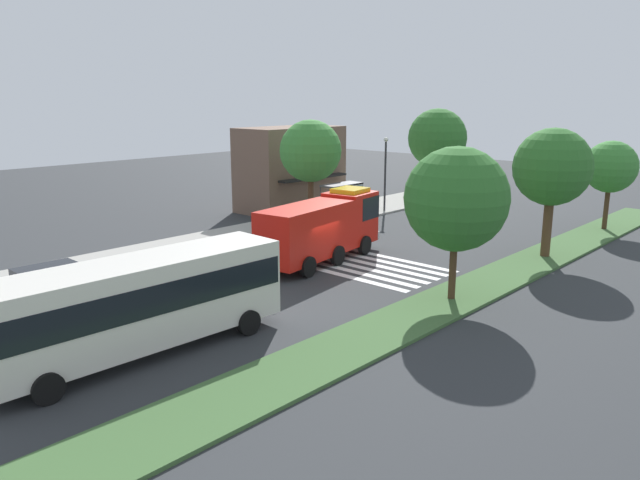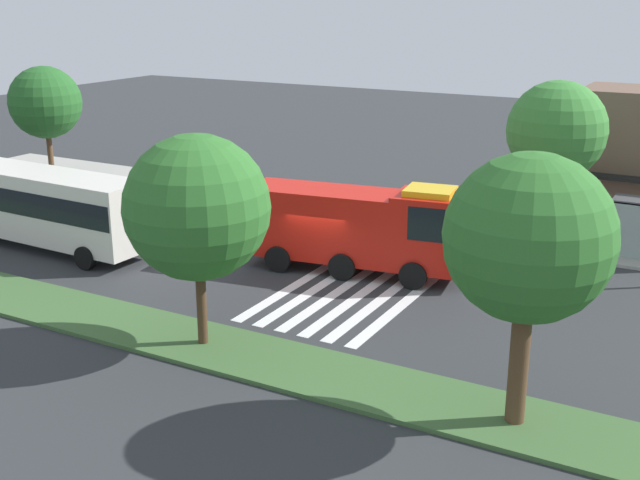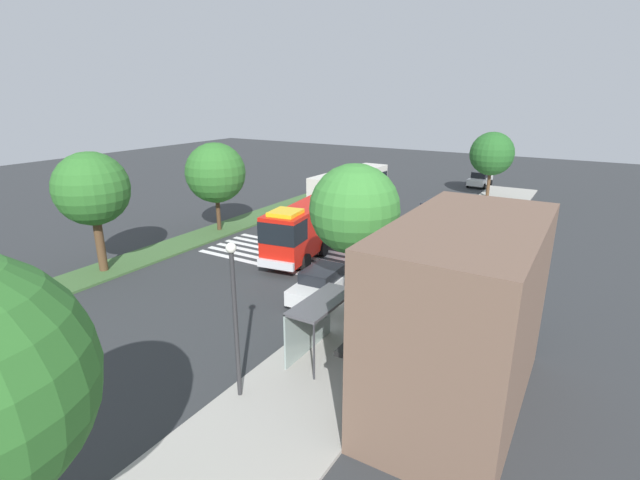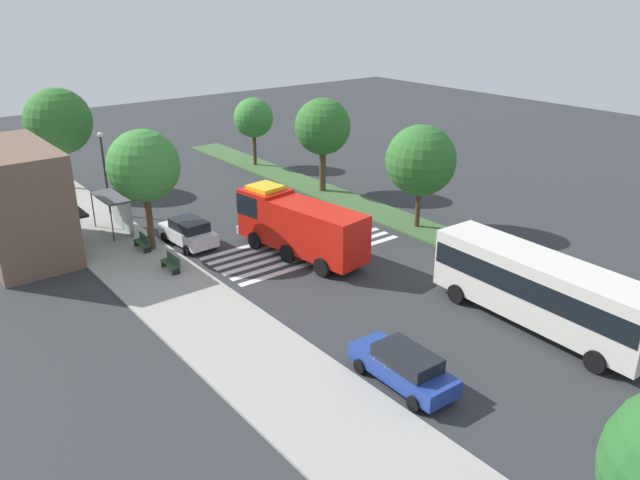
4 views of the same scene
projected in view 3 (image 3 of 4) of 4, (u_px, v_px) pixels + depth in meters
ground_plane at (305, 248)px, 33.03m from camera, size 120.00×120.00×0.00m
sidewalk at (429, 271)px, 28.52m from camera, size 60.00×5.09×0.14m
median_strip at (220, 230)px, 36.99m from camera, size 60.00×3.00×0.14m
crosswalk at (288, 256)px, 31.35m from camera, size 4.95×11.88×0.01m
fire_truck at (304, 227)px, 30.79m from camera, size 9.33×3.67×3.79m
parked_car_west at (480, 179)px, 54.36m from camera, size 4.57×2.24×1.73m
parked_car_mid at (433, 210)px, 39.99m from camera, size 4.83×2.07×1.62m
parked_car_east at (321, 284)px, 24.60m from camera, size 4.37×2.27×1.71m
transit_bus at (350, 186)px, 44.16m from camera, size 11.12×3.15×3.49m
bus_stop_shelter at (315, 314)px, 19.03m from camera, size 3.50×1.40×2.46m
bench_near_shelter at (358, 306)px, 22.69m from camera, size 1.60×0.50×0.90m
bench_west_of_shelter at (390, 280)px, 25.90m from camera, size 1.60×0.50×0.90m
street_lamp at (235, 308)px, 15.77m from camera, size 0.36×0.36×5.81m
storefront_building at (461, 317)px, 15.74m from camera, size 8.79×5.20×6.66m
sidewalk_tree_far_west at (492, 154)px, 47.02m from camera, size 4.40×4.40×6.68m
sidewalk_tree_west at (355, 210)px, 21.67m from camera, size 4.29×4.29×7.39m
median_tree_far_west at (216, 173)px, 35.54m from camera, size 4.61×4.61×6.86m
median_tree_west at (92, 189)px, 27.00m from camera, size 4.32×4.32×7.26m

